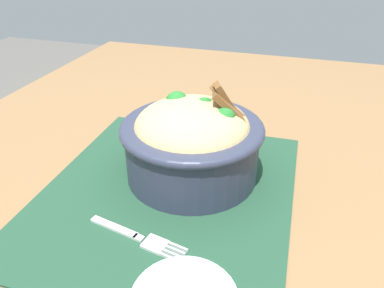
{
  "coord_description": "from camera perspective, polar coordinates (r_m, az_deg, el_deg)",
  "views": [
    {
      "loc": [
        0.39,
        0.15,
        1.05
      ],
      "look_at": [
        -0.04,
        0.02,
        0.79
      ],
      "focal_mm": 35.12,
      "sensor_mm": 36.0,
      "label": 1
    }
  ],
  "objects": [
    {
      "name": "fork",
      "position": [
        0.44,
        -7.86,
        -13.98
      ],
      "size": [
        0.04,
        0.13,
        0.0
      ],
      "color": "silver",
      "rests_on": "placemat"
    },
    {
      "name": "bowl",
      "position": [
        0.51,
        0.04,
        0.71
      ],
      "size": [
        0.21,
        0.21,
        0.14
      ],
      "color": "#2D3347",
      "rests_on": "placemat"
    },
    {
      "name": "placemat",
      "position": [
        0.51,
        -3.82,
        -7.25
      ],
      "size": [
        0.39,
        0.33,
        0.0
      ],
      "primitive_type": "cube",
      "rotation": [
        0.0,
        0.0,
        0.02
      ],
      "color": "#1E422D",
      "rests_on": "table"
    },
    {
      "name": "table",
      "position": [
        0.56,
        -3.08,
        -11.84
      ],
      "size": [
        1.33,
        0.89,
        0.74
      ],
      "color": "olive",
      "rests_on": "ground_plane"
    }
  ]
}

